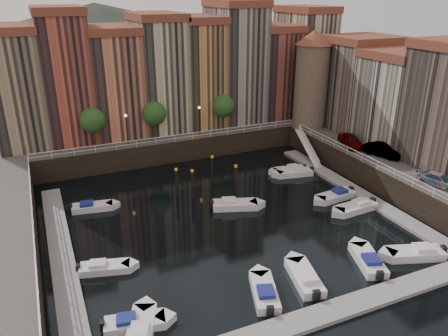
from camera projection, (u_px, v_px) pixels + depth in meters
name	position (u px, v px, depth m)	size (l,w,h in m)	color
ground	(223.00, 214.00, 45.74)	(200.00, 200.00, 0.00)	black
quay_far	(155.00, 132.00, 67.17)	(80.00, 20.00, 3.00)	black
quay_right	(437.00, 167.00, 53.93)	(20.00, 36.00, 3.00)	black
dock_left	(61.00, 253.00, 38.79)	(2.00, 28.00, 0.35)	gray
dock_right	(354.00, 190.00, 50.88)	(2.00, 28.00, 0.35)	gray
dock_near	(318.00, 316.00, 31.30)	(30.00, 2.00, 0.35)	gray
mountains	(87.00, 37.00, 136.42)	(145.00, 100.00, 18.00)	#2D382D
far_terrace	(179.00, 71.00, 62.68)	(48.70, 10.30, 17.50)	#927E5D
right_terrace	(403.00, 94.00, 55.20)	(9.30, 24.30, 14.00)	#79695B
corner_tower	(311.00, 78.00, 61.59)	(5.20, 5.20, 13.80)	#6B5B4C
promenade_trees	(159.00, 113.00, 58.13)	(21.20, 3.20, 5.20)	black
street_lamps	(164.00, 120.00, 57.67)	(10.36, 0.36, 4.18)	black
railings	(205.00, 165.00, 48.43)	(36.08, 34.04, 0.52)	white
gangway	(308.00, 146.00, 59.85)	(2.78, 8.32, 3.73)	white
mooring_pilings	(205.00, 179.00, 50.10)	(6.85, 4.16, 3.78)	black
boat_left_0	(133.00, 323.00, 30.43)	(4.59, 2.44, 1.03)	silver
boat_left_1	(104.00, 268.00, 36.47)	(4.47, 2.57, 1.00)	silver
boat_left_4	(91.00, 207.00, 46.58)	(4.57, 2.30, 1.03)	silver
boat_right_0	(416.00, 253.00, 38.34)	(5.32, 3.40, 1.20)	silver
boat_right_1	(356.00, 207.00, 46.43)	(5.08, 2.13, 1.15)	silver
boat_right_2	(336.00, 196.00, 49.05)	(4.98, 2.26, 1.12)	silver
boat_right_3	(295.00, 172.00, 55.24)	(4.88, 2.53, 1.09)	silver
boat_right_4	(290.00, 170.00, 56.12)	(4.48, 2.11, 1.01)	silver
boat_near_0	(141.00, 330.00, 29.74)	(3.28, 4.85, 1.10)	silver
boat_near_1	(265.00, 293.00, 33.41)	(3.16, 4.99, 1.12)	silver
boat_near_2	(305.00, 278.00, 35.06)	(2.92, 5.27, 1.18)	silver
boat_near_3	(368.00, 261.00, 37.30)	(3.30, 5.15, 1.16)	silver
car_a	(351.00, 141.00, 56.03)	(1.87, 4.64, 1.58)	gray
car_b	(382.00, 151.00, 52.70)	(1.63, 4.69, 1.54)	gray
car_c	(439.00, 181.00, 44.76)	(1.84, 4.52, 1.31)	gray
boat_extra_142	(234.00, 205.00, 46.96)	(5.18, 3.36, 1.17)	silver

